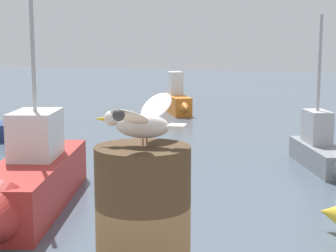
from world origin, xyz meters
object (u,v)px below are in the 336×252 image
at_px(boat_grey, 324,151).
at_px(boat_orange, 177,100).
at_px(boat_red, 27,182).
at_px(seagull, 142,119).

bearing_deg(boat_grey, boat_orange, 132.70).
distance_m(boat_orange, boat_red, 14.89).
bearing_deg(boat_orange, boat_red, -77.12).
relative_size(seagull, boat_red, 0.13).
bearing_deg(seagull, boat_red, 133.66).
bearing_deg(boat_red, boat_orange, 102.88).
distance_m(boat_red, boat_grey, 7.53).
bearing_deg(seagull, boat_orange, 113.44).
distance_m(seagull, boat_grey, 11.99).
height_order(boat_orange, boat_grey, boat_grey).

